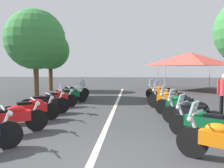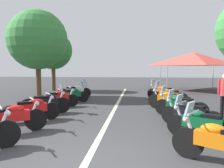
{
  "view_description": "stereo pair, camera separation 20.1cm",
  "coord_description": "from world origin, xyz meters",
  "px_view_note": "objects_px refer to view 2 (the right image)",
  "views": [
    {
      "loc": [
        -4.15,
        -0.82,
        1.94
      ],
      "look_at": [
        5.07,
        0.0,
        1.25
      ],
      "focal_mm": 36.04,
      "sensor_mm": 36.0,
      "label": 1
    },
    {
      "loc": [
        -4.15,
        -1.02,
        1.94
      ],
      "look_at": [
        5.07,
        0.0,
        1.25
      ],
      "focal_mm": 36.04,
      "sensor_mm": 36.0,
      "label": 2
    }
  ],
  "objects_px": {
    "motorcycle_left_row_4": "(58,98)",
    "motorcycle_right_row_0": "(221,142)",
    "motorcycle_right_row_6": "(163,92)",
    "motorcycle_left_row_1": "(10,118)",
    "motorcycle_left_row_5": "(72,95)",
    "motorcycle_right_row_4": "(170,100)",
    "motorcycle_left_row_6": "(75,91)",
    "motorcycle_left_row_2": "(32,109)",
    "roadside_tree_2": "(53,51)",
    "motorcycle_left_row_3": "(46,103)",
    "motorcycle_right_row_2": "(189,113)",
    "motorcycle_right_row_3": "(180,105)",
    "motorcycle_right_row_5": "(169,95)",
    "event_tent": "(193,59)",
    "roadside_tree_1": "(38,40)",
    "motorcycle_right_row_1": "(201,123)"
  },
  "relations": [
    {
      "from": "motorcycle_left_row_4",
      "to": "motorcycle_right_row_0",
      "type": "xyz_separation_m",
      "value": [
        -5.96,
        -5.47,
        0.03
      ]
    },
    {
      "from": "motorcycle_right_row_0",
      "to": "motorcycle_right_row_6",
      "type": "relative_size",
      "value": 1.0
    },
    {
      "from": "motorcycle_left_row_1",
      "to": "motorcycle_left_row_5",
      "type": "distance_m",
      "value": 5.76
    },
    {
      "from": "motorcycle_left_row_5",
      "to": "motorcycle_right_row_4",
      "type": "bearing_deg",
      "value": -50.01
    },
    {
      "from": "motorcycle_left_row_5",
      "to": "motorcycle_left_row_6",
      "type": "xyz_separation_m",
      "value": [
        1.53,
        0.24,
        0.02
      ]
    },
    {
      "from": "motorcycle_left_row_2",
      "to": "roadside_tree_2",
      "type": "distance_m",
      "value": 11.34
    },
    {
      "from": "motorcycle_left_row_3",
      "to": "motorcycle_right_row_2",
      "type": "xyz_separation_m",
      "value": [
        -1.4,
        -5.48,
        -0.02
      ]
    },
    {
      "from": "motorcycle_right_row_3",
      "to": "motorcycle_right_row_5",
      "type": "xyz_separation_m",
      "value": [
        3.07,
        0.02,
        -0.0
      ]
    },
    {
      "from": "motorcycle_right_row_3",
      "to": "motorcycle_right_row_5",
      "type": "bearing_deg",
      "value": -60.13
    },
    {
      "from": "motorcycle_right_row_2",
      "to": "motorcycle_right_row_0",
      "type": "bearing_deg",
      "value": 122.67
    },
    {
      "from": "motorcycle_right_row_4",
      "to": "motorcycle_right_row_6",
      "type": "bearing_deg",
      "value": -57.2
    },
    {
      "from": "event_tent",
      "to": "motorcycle_right_row_5",
      "type": "bearing_deg",
      "value": 157.98
    },
    {
      "from": "roadside_tree_1",
      "to": "roadside_tree_2",
      "type": "relative_size",
      "value": 1.14
    },
    {
      "from": "motorcycle_right_row_4",
      "to": "motorcycle_right_row_6",
      "type": "relative_size",
      "value": 1.07
    },
    {
      "from": "motorcycle_left_row_4",
      "to": "motorcycle_right_row_5",
      "type": "bearing_deg",
      "value": -10.56
    },
    {
      "from": "motorcycle_left_row_4",
      "to": "motorcycle_left_row_6",
      "type": "distance_m",
      "value": 2.95
    },
    {
      "from": "motorcycle_left_row_2",
      "to": "motorcycle_right_row_3",
      "type": "height_order",
      "value": "motorcycle_right_row_3"
    },
    {
      "from": "motorcycle_right_row_4",
      "to": "event_tent",
      "type": "height_order",
      "value": "event_tent"
    },
    {
      "from": "motorcycle_left_row_4",
      "to": "motorcycle_right_row_3",
      "type": "xyz_separation_m",
      "value": [
        -1.49,
        -5.5,
        0.02
      ]
    },
    {
      "from": "motorcycle_right_row_2",
      "to": "roadside_tree_1",
      "type": "xyz_separation_m",
      "value": [
        6.35,
        8.03,
        3.23
      ]
    },
    {
      "from": "motorcycle_right_row_2",
      "to": "event_tent",
      "type": "distance_m",
      "value": 12.43
    },
    {
      "from": "motorcycle_left_row_1",
      "to": "motorcycle_right_row_2",
      "type": "xyz_separation_m",
      "value": [
        1.4,
        -5.42,
        -0.01
      ]
    },
    {
      "from": "motorcycle_left_row_2",
      "to": "motorcycle_right_row_5",
      "type": "relative_size",
      "value": 0.95
    },
    {
      "from": "motorcycle_right_row_1",
      "to": "motorcycle_right_row_3",
      "type": "xyz_separation_m",
      "value": [
        2.84,
        0.03,
        0.01
      ]
    },
    {
      "from": "motorcycle_right_row_2",
      "to": "event_tent",
      "type": "height_order",
      "value": "event_tent"
    },
    {
      "from": "motorcycle_left_row_2",
      "to": "motorcycle_right_row_4",
      "type": "bearing_deg",
      "value": -8.18
    },
    {
      "from": "motorcycle_left_row_3",
      "to": "motorcycle_right_row_1",
      "type": "distance_m",
      "value": 6.15
    },
    {
      "from": "motorcycle_left_row_6",
      "to": "event_tent",
      "type": "relative_size",
      "value": 0.35
    },
    {
      "from": "motorcycle_right_row_3",
      "to": "motorcycle_right_row_5",
      "type": "relative_size",
      "value": 1.05
    },
    {
      "from": "roadside_tree_2",
      "to": "motorcycle_right_row_0",
      "type": "bearing_deg",
      "value": -147.75
    },
    {
      "from": "motorcycle_right_row_1",
      "to": "motorcycle_right_row_3",
      "type": "height_order",
      "value": "motorcycle_right_row_3"
    },
    {
      "from": "motorcycle_left_row_4",
      "to": "motorcycle_left_row_6",
      "type": "relative_size",
      "value": 1.02
    },
    {
      "from": "motorcycle_right_row_0",
      "to": "roadside_tree_1",
      "type": "distance_m",
      "value": 12.7
    },
    {
      "from": "motorcycle_left_row_6",
      "to": "motorcycle_right_row_0",
      "type": "bearing_deg",
      "value": -91.87
    },
    {
      "from": "motorcycle_left_row_2",
      "to": "motorcycle_right_row_6",
      "type": "bearing_deg",
      "value": 11.35
    },
    {
      "from": "motorcycle_left_row_1",
      "to": "motorcycle_right_row_1",
      "type": "height_order",
      "value": "motorcycle_right_row_1"
    },
    {
      "from": "motorcycle_left_row_2",
      "to": "roadside_tree_1",
      "type": "height_order",
      "value": "roadside_tree_1"
    },
    {
      "from": "motorcycle_left_row_1",
      "to": "motorcycle_left_row_4",
      "type": "xyz_separation_m",
      "value": [
        4.34,
        0.11,
        -0.02
      ]
    },
    {
      "from": "motorcycle_left_row_2",
      "to": "motorcycle_left_row_3",
      "type": "distance_m",
      "value": 1.32
    },
    {
      "from": "motorcycle_right_row_2",
      "to": "motorcycle_left_row_3",
      "type": "bearing_deg",
      "value": 19.52
    },
    {
      "from": "motorcycle_left_row_3",
      "to": "event_tent",
      "type": "bearing_deg",
      "value": 24.3
    },
    {
      "from": "motorcycle_left_row_2",
      "to": "motorcycle_right_row_1",
      "type": "distance_m",
      "value": 5.67
    },
    {
      "from": "motorcycle_right_row_1",
      "to": "roadside_tree_1",
      "type": "relative_size",
      "value": 0.31
    },
    {
      "from": "motorcycle_right_row_6",
      "to": "roadside_tree_2",
      "type": "height_order",
      "value": "roadside_tree_2"
    },
    {
      "from": "motorcycle_left_row_1",
      "to": "motorcycle_right_row_6",
      "type": "height_order",
      "value": "motorcycle_right_row_6"
    },
    {
      "from": "motorcycle_left_row_2",
      "to": "motorcycle_left_row_6",
      "type": "height_order",
      "value": "motorcycle_left_row_6"
    },
    {
      "from": "motorcycle_right_row_1",
      "to": "roadside_tree_2",
      "type": "height_order",
      "value": "roadside_tree_2"
    },
    {
      "from": "roadside_tree_2",
      "to": "event_tent",
      "type": "height_order",
      "value": "roadside_tree_2"
    },
    {
      "from": "motorcycle_right_row_3",
      "to": "event_tent",
      "type": "xyz_separation_m",
      "value": [
        10.43,
        -2.96,
        2.18
      ]
    },
    {
      "from": "motorcycle_left_row_5",
      "to": "motorcycle_left_row_2",
      "type": "bearing_deg",
      "value": -126.68
    }
  ]
}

